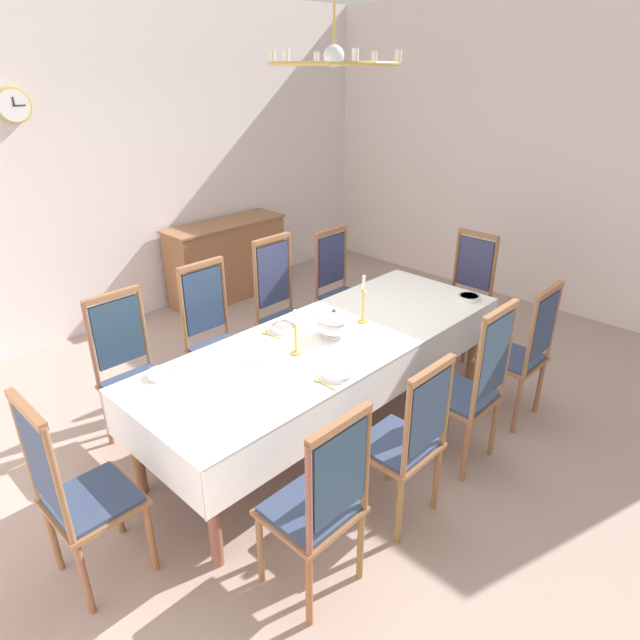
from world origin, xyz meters
name	(u,v)px	position (x,y,z in m)	size (l,w,h in m)	color
ground	(321,424)	(0.00, 0.00, -0.02)	(6.82, 5.67, 0.04)	tan
back_wall	(110,167)	(0.00, 2.88, 1.60)	(6.82, 0.08, 3.21)	silver
right_wall	(546,159)	(3.45, 0.00, 1.60)	(0.08, 5.67, 3.21)	silver
dining_table	(331,346)	(0.00, -0.10, 0.70)	(2.89, 1.01, 0.77)	brown
tablecloth	(331,346)	(0.00, -0.10, 0.70)	(2.91, 1.03, 0.32)	white
chair_south_a	(320,503)	(-1.06, -1.01, 0.58)	(0.44, 0.42, 1.12)	olive
chair_north_a	(132,370)	(-1.06, 0.81, 0.58)	(0.44, 0.42, 1.13)	#906341
chair_south_b	(406,439)	(-0.34, -1.01, 0.57)	(0.44, 0.42, 1.09)	#98633A
chair_north_b	(216,336)	(-0.34, 0.81, 0.59)	(0.44, 0.42, 1.17)	#94603B
chair_south_c	(472,386)	(0.38, -1.02, 0.60)	(0.44, 0.42, 1.20)	#995B38
chair_north_c	(283,307)	(0.38, 0.81, 0.61)	(0.44, 0.42, 1.22)	#925A36
chair_south_d	(521,351)	(1.11, -1.01, 0.57)	(0.44, 0.42, 1.12)	brown
chair_north_d	(340,288)	(1.11, 0.81, 0.58)	(0.44, 0.42, 1.13)	#93553F
chair_head_west	(77,492)	(-1.85, -0.10, 0.59)	(0.42, 0.44, 1.16)	brown
chair_head_east	(465,292)	(1.85, -0.10, 0.58)	(0.42, 0.44, 1.13)	#935B3D
soup_tureen	(334,323)	(0.03, -0.10, 0.88)	(0.25, 0.25, 0.21)	white
candlestick_west	(296,337)	(-0.34, -0.10, 0.90)	(0.07, 0.07, 0.32)	gold
candlestick_east	(363,304)	(0.34, -0.10, 0.93)	(0.07, 0.07, 0.37)	gold
bowl_near_left	(337,373)	(-0.37, -0.49, 0.80)	(0.19, 0.19, 0.04)	white
bowl_near_right	(283,327)	(-0.16, 0.23, 0.80)	(0.19, 0.19, 0.04)	white
bowl_far_left	(160,373)	(-1.12, 0.29, 0.80)	(0.16, 0.16, 0.04)	white
bowl_far_right	(469,297)	(1.27, -0.45, 0.80)	(0.18, 0.18, 0.04)	white
spoon_primary	(320,382)	(-0.49, -0.47, 0.78)	(0.03, 0.18, 0.01)	gold
spoon_secondary	(267,334)	(-0.29, 0.25, 0.78)	(0.04, 0.18, 0.01)	gold
sideboard	(227,260)	(1.08, 2.56, 0.45)	(1.44, 0.48, 0.90)	#8F5D3B
mounted_clock	(13,106)	(-0.79, 2.80, 2.21)	(0.29, 0.06, 0.29)	#D1B251
chandelier	(334,62)	(0.00, -0.10, 2.53)	(0.77, 0.75, 0.66)	gold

